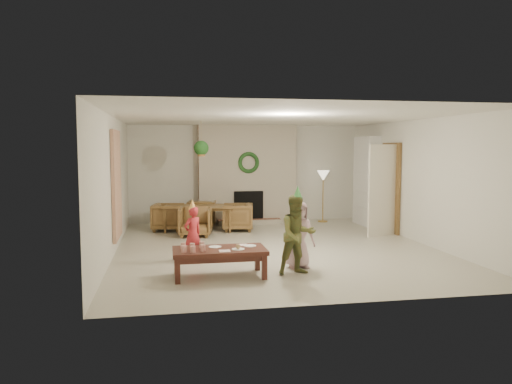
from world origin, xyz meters
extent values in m
plane|color=#B7B29E|center=(0.00, 0.00, 0.00)|extent=(7.00, 7.00, 0.00)
plane|color=white|center=(0.00, 0.00, 2.50)|extent=(7.00, 7.00, 0.00)
plane|color=silver|center=(0.00, 3.50, 1.25)|extent=(7.00, 0.00, 7.00)
plane|color=silver|center=(0.00, -3.50, 1.25)|extent=(7.00, 0.00, 7.00)
plane|color=silver|center=(-3.00, 0.00, 1.25)|extent=(0.00, 7.00, 7.00)
plane|color=silver|center=(3.00, 0.00, 1.25)|extent=(0.00, 7.00, 7.00)
cube|color=#4E2114|center=(0.00, 3.30, 1.25)|extent=(2.50, 0.40, 2.50)
cube|color=maroon|center=(0.00, 2.95, 0.06)|extent=(1.60, 0.30, 0.12)
cube|color=black|center=(0.00, 3.12, 0.45)|extent=(0.75, 0.12, 0.75)
torus|color=#184119|center=(0.00, 3.07, 1.55)|extent=(0.54, 0.10, 0.54)
cylinder|color=gold|center=(1.95, 3.00, 0.01)|extent=(0.25, 0.25, 0.03)
cylinder|color=gold|center=(1.95, 3.00, 0.62)|extent=(0.03, 0.03, 1.21)
cone|color=beige|center=(1.95, 3.00, 1.21)|extent=(0.32, 0.32, 0.27)
cube|color=white|center=(2.84, 2.30, 1.10)|extent=(0.30, 1.00, 2.20)
cube|color=white|center=(2.82, 2.30, 0.45)|extent=(0.30, 0.92, 0.03)
cube|color=white|center=(2.82, 2.30, 0.85)|extent=(0.30, 0.92, 0.03)
cube|color=white|center=(2.82, 2.30, 1.25)|extent=(0.30, 0.92, 0.03)
cube|color=white|center=(2.82, 2.30, 1.65)|extent=(0.30, 0.92, 0.03)
cube|color=#9B331C|center=(2.80, 2.15, 0.59)|extent=(0.20, 0.40, 0.24)
cube|color=#293B98|center=(2.80, 2.35, 0.99)|extent=(0.20, 0.44, 0.24)
cube|color=gold|center=(2.80, 2.20, 1.38)|extent=(0.20, 0.36, 0.22)
cube|color=brown|center=(2.96, 1.20, 1.02)|extent=(0.05, 0.86, 2.04)
cube|color=beige|center=(2.58, 0.82, 1.00)|extent=(0.77, 0.32, 2.00)
cube|color=beige|center=(-2.96, 0.20, 1.25)|extent=(0.06, 1.20, 2.00)
imported|color=brown|center=(-1.32, 2.21, 0.29)|extent=(1.77, 1.18, 0.58)
imported|color=brown|center=(-1.44, 1.51, 0.32)|extent=(0.79, 0.80, 0.64)
imported|color=brown|center=(-1.19, 2.92, 0.32)|extent=(0.79, 0.80, 0.64)
imported|color=brown|center=(-2.03, 2.34, 0.32)|extent=(0.80, 0.79, 0.64)
imported|color=brown|center=(-0.43, 2.06, 0.32)|extent=(0.80, 0.79, 0.64)
cylinder|color=tan|center=(-1.30, 1.50, 2.15)|extent=(0.01, 0.01, 0.70)
cylinder|color=#9B6532|center=(-1.30, 1.50, 1.80)|extent=(0.16, 0.16, 0.12)
sphere|color=#184517|center=(-1.30, 1.50, 1.92)|extent=(0.32, 0.32, 0.32)
cube|color=#4A2218|center=(-1.29, -1.95, 0.39)|extent=(1.39, 0.69, 0.06)
cube|color=#4A2218|center=(-1.29, -1.95, 0.32)|extent=(1.28, 0.59, 0.09)
cube|color=#4A2218|center=(-1.91, -2.23, 0.18)|extent=(0.07, 0.07, 0.36)
cube|color=#4A2218|center=(-0.66, -2.23, 0.18)|extent=(0.07, 0.07, 0.36)
cube|color=#4A2218|center=(-1.91, -1.66, 0.18)|extent=(0.07, 0.07, 0.36)
cube|color=#4A2218|center=(-0.66, -1.66, 0.18)|extent=(0.07, 0.07, 0.36)
cylinder|color=silver|center=(-1.82, -2.11, 0.47)|extent=(0.07, 0.07, 0.10)
cylinder|color=silver|center=(-1.82, -1.89, 0.47)|extent=(0.07, 0.07, 0.10)
cylinder|color=silver|center=(-1.69, -2.16, 0.47)|extent=(0.07, 0.07, 0.10)
cylinder|color=silver|center=(-1.69, -1.95, 0.47)|extent=(0.07, 0.07, 0.10)
cylinder|color=silver|center=(-1.54, -2.07, 0.47)|extent=(0.07, 0.07, 0.10)
cylinder|color=silver|center=(-1.54, -1.86, 0.47)|extent=(0.07, 0.07, 0.10)
cylinder|color=white|center=(-1.34, -1.82, 0.43)|extent=(0.19, 0.19, 0.01)
cylinder|color=white|center=(-1.02, -2.05, 0.43)|extent=(0.19, 0.19, 0.01)
cylinder|color=white|center=(-0.81, -1.84, 0.43)|extent=(0.19, 0.19, 0.01)
sphere|color=tan|center=(-1.02, -2.05, 0.47)|extent=(0.07, 0.07, 0.07)
cube|color=beige|center=(-1.23, -2.14, 0.43)|extent=(0.16, 0.16, 0.01)
cube|color=beige|center=(-0.91, -1.75, 0.43)|extent=(0.16, 0.16, 0.01)
imported|color=red|center=(-1.63, -0.87, 0.47)|extent=(0.41, 0.38, 0.94)
cone|color=#FFFD54|center=(-1.63, -0.87, 0.98)|extent=(0.15, 0.15, 0.18)
imported|color=olive|center=(-0.10, -2.01, 0.61)|extent=(0.65, 0.54, 1.22)
cone|color=#53C35C|center=(-0.10, -2.01, 1.26)|extent=(0.17, 0.17, 0.20)
imported|color=#D3A9B3|center=(0.03, -1.63, 0.54)|extent=(0.57, 0.41, 1.08)
cone|color=#B2B1B8|center=(0.03, -1.63, 1.13)|extent=(0.15, 0.15, 0.19)
camera|label=1|loc=(-2.05, -9.14, 1.94)|focal=34.39mm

